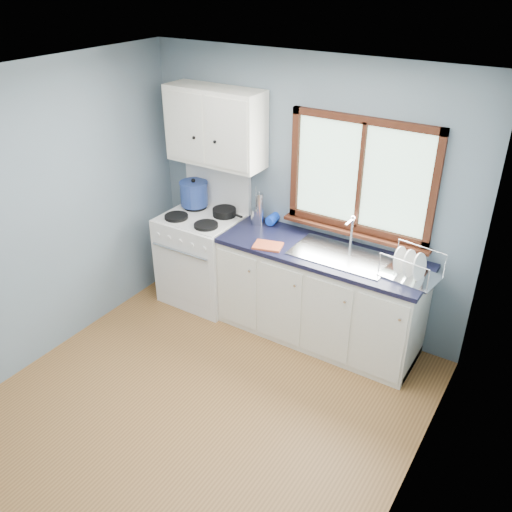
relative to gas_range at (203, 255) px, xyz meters
The scene contains 18 objects.
floor 1.82m from the gas_range, 57.18° to the right, with size 3.20×3.60×0.02m, color olive.
ceiling 2.67m from the gas_range, 57.18° to the right, with size 3.20×3.60×0.02m, color white.
wall_back 1.26m from the gas_range, 19.54° to the left, with size 3.20×0.02×2.50m, color slate.
wall_left 1.78m from the gas_range, 114.14° to the right, with size 0.02×3.60×2.50m, color slate.
wall_right 3.05m from the gas_range, 29.91° to the right, with size 0.02×3.60×2.50m, color slate.
gas_range is the anchor object (origin of this frame).
base_cabinets 1.31m from the gas_range, ahead, with size 1.85×0.60×0.88m.
countertop 1.37m from the gas_range, ahead, with size 1.89×0.64×0.04m, color black.
sink 1.53m from the gas_range, ahead, with size 0.84×0.46×0.44m.
window 1.81m from the gas_range, 11.37° to the left, with size 1.36×0.10×1.03m.
upper_cabinets 1.32m from the gas_range, 56.70° to the left, with size 0.95×0.35×0.70m.
skillet 0.54m from the gas_range, 35.83° to the left, with size 0.36×0.26×0.05m.
stockpot 0.64m from the gas_range, 142.81° to the left, with size 0.38×0.38×0.28m.
utensil_crock 0.76m from the gas_range, 18.17° to the left, with size 0.12×0.12×0.37m.
thermos 0.83m from the gas_range, 16.39° to the left, with size 0.07×0.07×0.32m, color silver.
soap_bottle 0.89m from the gas_range, 14.43° to the left, with size 0.10×0.10×0.26m, color blue.
dish_towel 0.99m from the gas_range, 11.24° to the right, with size 0.25×0.18×0.02m, color #C8522D.
dish_rack 2.15m from the gas_range, ahead, with size 0.47×0.39×0.22m.
Camera 1 is at (2.09, -2.32, 3.15)m, focal length 38.00 mm.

